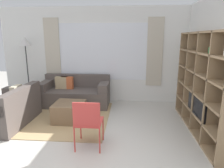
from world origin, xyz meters
name	(u,v)px	position (x,y,z in m)	size (l,w,h in m)	color
ground_plane	(76,167)	(0.00, 0.00, 0.00)	(16.00, 16.00, 0.00)	beige
wall_back	(103,55)	(0.00, 3.25, 1.36)	(5.93, 0.11, 2.70)	white
wall_right	(212,63)	(2.40, 1.61, 1.35)	(0.07, 4.42, 2.70)	white
area_rug	(51,117)	(-1.10, 1.82, 0.01)	(2.77, 2.25, 0.01)	tan
shelving_unit	(205,84)	(2.22, 1.38, 0.97)	(0.36, 2.49, 1.97)	#232328
couch_main	(75,94)	(-0.74, 2.76, 0.32)	(1.88, 0.88, 0.82)	#564C47
couch_side	(9,110)	(-1.82, 1.37, 0.32)	(0.88, 1.46, 0.82)	#564C47
ottoman	(69,112)	(-0.57, 1.65, 0.21)	(0.66, 0.65, 0.42)	brown
floor_lamp	(25,46)	(-2.15, 2.94, 1.63)	(0.33, 0.33, 1.89)	black
folding_chair	(88,120)	(0.09, 0.52, 0.52)	(0.44, 0.46, 0.86)	#CC3D38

